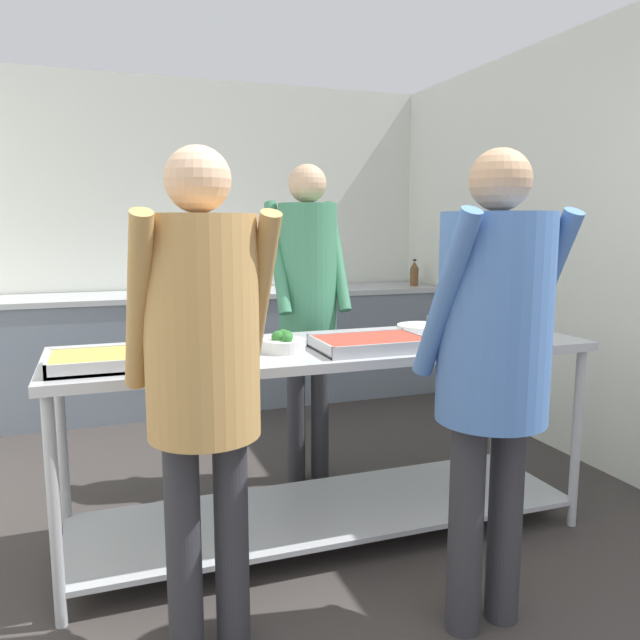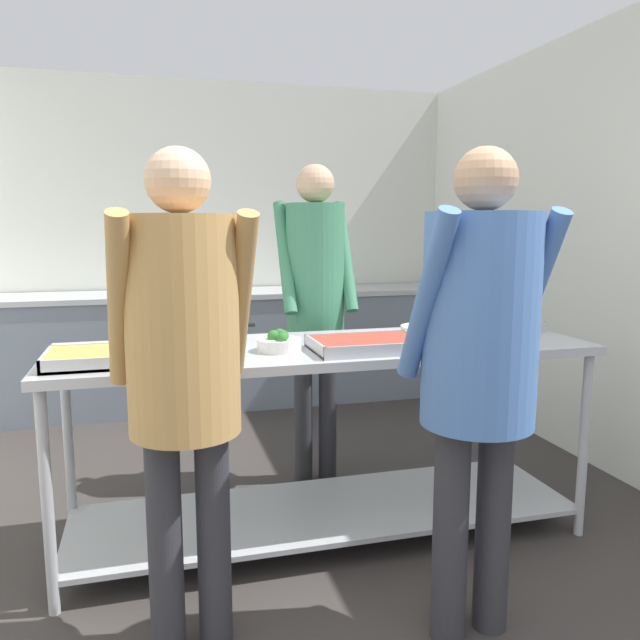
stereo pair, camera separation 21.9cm
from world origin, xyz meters
name	(u,v)px [view 2 (the right image)]	position (x,y,z in m)	size (l,w,h in m)	color
wall_rear	(227,241)	(0.00, 4.20, 1.32)	(3.99, 0.06, 2.65)	silver
wall_right	(584,248)	(1.96, 2.10, 1.32)	(0.06, 4.32, 2.65)	silver
back_counter	(235,347)	(0.00, 3.83, 0.47)	(3.83, 0.65, 0.93)	slate
serving_counter	(326,408)	(0.11, 1.46, 0.62)	(2.43, 0.75, 0.92)	#ADAFB5
serving_tray_greens	(96,357)	(-0.87, 1.32, 0.95)	(0.38, 0.32, 0.05)	#ADAFB5
sauce_pan	(198,333)	(-0.45, 1.65, 0.97)	(0.39, 0.25, 0.09)	#ADAFB5
broccoli_bowl	(279,343)	(-0.12, 1.38, 0.96)	(0.19, 0.19, 0.09)	silver
serving_tray_vegetables	(367,345)	(0.25, 1.29, 0.95)	(0.48, 0.33, 0.05)	#ADAFB5
plate_stack	(426,331)	(0.66, 1.57, 0.94)	(0.26, 0.26, 0.05)	white
serving_tray_roast	(488,325)	(1.05, 1.65, 0.95)	(0.46, 0.33, 0.05)	#ADAFB5
guest_serving_left	(183,351)	(-0.56, 0.82, 1.05)	(0.49, 0.37, 1.71)	#2D2D33
guest_serving_right	(479,346)	(0.41, 0.63, 1.05)	(0.50, 0.39, 1.72)	#2D2D33
cook_behind_counter	(315,287)	(0.24, 2.12, 1.12)	(0.42, 0.34, 1.79)	#2D2D33
water_bottle	(438,274)	(1.78, 3.74, 1.04)	(0.07, 0.07, 0.23)	brown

